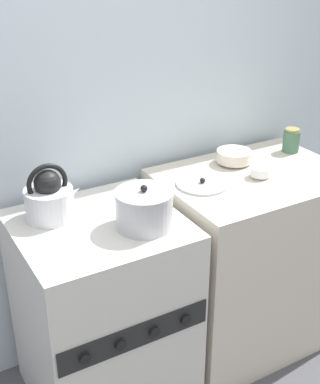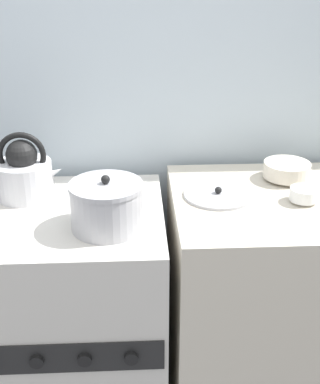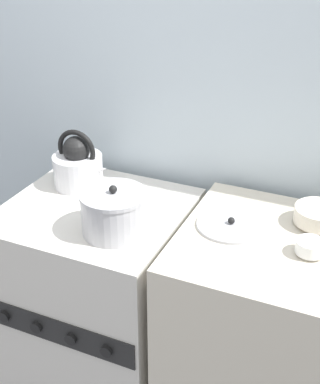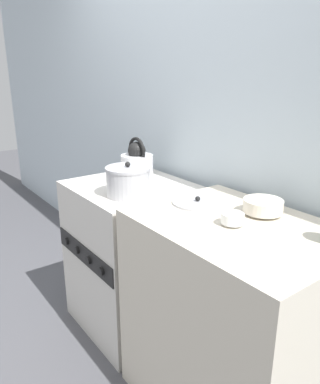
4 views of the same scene
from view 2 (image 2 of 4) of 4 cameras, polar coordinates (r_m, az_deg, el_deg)
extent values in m
cube|color=silver|center=(2.07, -9.69, 11.38)|extent=(7.00, 0.06, 2.50)
cube|color=beige|center=(2.06, -9.23, -13.45)|extent=(0.67, 0.63, 0.90)
cube|color=black|center=(1.75, -10.50, -17.03)|extent=(0.64, 0.01, 0.11)
cylinder|color=black|center=(1.76, -13.02, -17.21)|extent=(0.04, 0.02, 0.04)
cylinder|color=black|center=(1.74, -8.04, -17.31)|extent=(0.04, 0.02, 0.04)
cylinder|color=black|center=(1.73, -3.08, -17.28)|extent=(0.04, 0.02, 0.04)
cube|color=beige|center=(2.12, 13.37, -12.13)|extent=(0.87, 0.64, 0.94)
cylinder|color=silver|center=(1.94, -14.26, 1.30)|extent=(0.20, 0.20, 0.13)
sphere|color=black|center=(1.91, -14.55, 3.83)|extent=(0.11, 0.11, 0.11)
torus|color=black|center=(1.91, -14.55, 3.80)|extent=(0.17, 0.02, 0.17)
cone|color=silver|center=(1.92, -11.57, 1.90)|extent=(0.10, 0.04, 0.08)
cylinder|color=#B2B2B7|center=(1.68, -5.70, -1.72)|extent=(0.23, 0.23, 0.14)
cylinder|color=#B2B2B7|center=(1.64, -5.81, 0.67)|extent=(0.23, 0.23, 0.01)
sphere|color=black|center=(1.64, -5.84, 1.34)|extent=(0.03, 0.03, 0.03)
cylinder|color=beige|center=(2.01, 13.28, 1.46)|extent=(0.08, 0.08, 0.01)
cylinder|color=beige|center=(2.00, 13.37, 2.33)|extent=(0.17, 0.17, 0.05)
cylinder|color=white|center=(1.85, 14.98, -0.93)|extent=(0.04, 0.04, 0.01)
cylinder|color=white|center=(1.84, 15.07, -0.22)|extent=(0.09, 0.09, 0.04)
cylinder|color=#B2B2B7|center=(1.84, 6.22, -0.29)|extent=(0.24, 0.24, 0.01)
sphere|color=black|center=(1.83, 6.24, 0.20)|extent=(0.02, 0.02, 0.02)
camera|label=1|loc=(0.99, -105.81, 8.47)|focal=50.00mm
camera|label=3|loc=(0.73, 84.60, 19.24)|focal=50.00mm
camera|label=4|loc=(1.60, 66.80, 2.88)|focal=35.00mm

